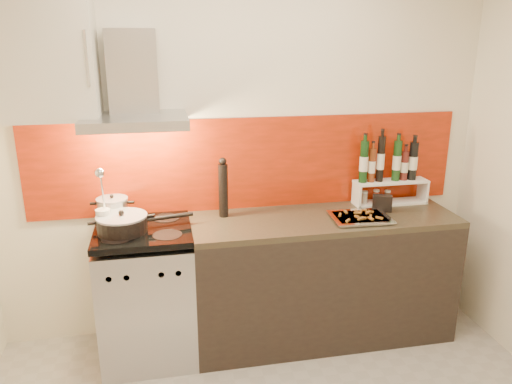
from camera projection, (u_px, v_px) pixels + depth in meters
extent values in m
cube|color=silver|center=(243.00, 152.00, 3.44)|extent=(3.40, 0.02, 2.60)
cube|color=maroon|center=(251.00, 163.00, 3.46)|extent=(3.00, 0.02, 0.64)
cube|color=#B7B7BA|center=(148.00, 297.00, 3.29)|extent=(0.60, 0.60, 0.84)
cube|color=black|center=(148.00, 333.00, 3.05)|extent=(0.50, 0.02, 0.40)
cube|color=#B7B7BA|center=(144.00, 276.00, 2.93)|extent=(0.56, 0.02, 0.12)
cube|color=#FF190C|center=(144.00, 276.00, 2.93)|extent=(0.10, 0.01, 0.04)
cube|color=black|center=(143.00, 231.00, 3.15)|extent=(0.60, 0.60, 0.04)
cube|color=black|center=(321.00, 279.00, 3.51)|extent=(1.80, 0.60, 0.86)
cube|color=black|center=(324.00, 219.00, 3.38)|extent=(1.80, 0.60, 0.04)
cube|color=#B7B7BA|center=(135.00, 121.00, 2.99)|extent=(0.62, 0.50, 0.06)
cube|color=#B7B7BA|center=(133.00, 71.00, 3.05)|extent=(0.30, 0.18, 0.50)
sphere|color=#FFD18C|center=(110.00, 128.00, 2.97)|extent=(0.07, 0.07, 0.07)
sphere|color=#FFD18C|center=(161.00, 126.00, 3.03)|extent=(0.07, 0.07, 0.07)
cube|color=beige|center=(32.00, 57.00, 2.85)|extent=(0.70, 0.35, 0.72)
cylinder|color=#B7B7BA|center=(113.00, 210.00, 3.26)|extent=(0.20, 0.20, 0.14)
cylinder|color=#99999E|center=(112.00, 199.00, 3.24)|extent=(0.20, 0.20, 0.01)
sphere|color=black|center=(112.00, 196.00, 3.23)|extent=(0.03, 0.03, 0.03)
cylinder|color=black|center=(122.00, 225.00, 3.06)|extent=(0.31, 0.31, 0.10)
cylinder|color=#99999E|center=(121.00, 216.00, 3.05)|extent=(0.31, 0.31, 0.01)
sphere|color=black|center=(121.00, 213.00, 3.04)|extent=(0.03, 0.03, 0.03)
cylinder|color=black|center=(170.00, 217.00, 3.17)|extent=(0.29, 0.08, 0.03)
cylinder|color=silver|center=(104.00, 221.00, 3.08)|extent=(0.09, 0.09, 0.15)
cylinder|color=silver|center=(103.00, 191.00, 3.02)|extent=(0.01, 0.07, 0.28)
sphere|color=silver|center=(100.00, 173.00, 2.93)|extent=(0.06, 0.06, 0.06)
cylinder|color=black|center=(223.00, 191.00, 3.32)|extent=(0.06, 0.06, 0.36)
sphere|color=black|center=(223.00, 161.00, 3.26)|extent=(0.05, 0.05, 0.05)
cube|color=white|center=(389.00, 202.00, 3.63)|extent=(0.54, 0.15, 0.01)
cube|color=white|center=(357.00, 195.00, 3.56)|extent=(0.01, 0.15, 0.15)
cube|color=white|center=(423.00, 190.00, 3.66)|extent=(0.02, 0.15, 0.15)
cube|color=white|center=(391.00, 181.00, 3.59)|extent=(0.54, 0.15, 0.02)
cylinder|color=black|center=(364.00, 162.00, 3.50)|extent=(0.06, 0.06, 0.30)
cylinder|color=#602810|center=(372.00, 165.00, 3.52)|extent=(0.05, 0.05, 0.24)
cylinder|color=black|center=(381.00, 159.00, 3.52)|extent=(0.05, 0.05, 0.33)
cylinder|color=#143513|center=(397.00, 161.00, 3.55)|extent=(0.06, 0.06, 0.29)
cylinder|color=#511915|center=(404.00, 166.00, 3.57)|extent=(0.05, 0.05, 0.21)
cylinder|color=black|center=(413.00, 161.00, 3.57)|extent=(0.06, 0.06, 0.27)
cylinder|color=#AEA08D|center=(365.00, 198.00, 3.58)|extent=(0.04, 0.04, 0.08)
cylinder|color=maroon|center=(376.00, 197.00, 3.60)|extent=(0.04, 0.04, 0.08)
cylinder|color=#452F22|center=(387.00, 197.00, 3.62)|extent=(0.04, 0.04, 0.07)
cube|color=black|center=(382.00, 203.00, 3.45)|extent=(0.14, 0.10, 0.11)
cube|color=silver|center=(360.00, 218.00, 3.31)|extent=(0.38, 0.30, 0.01)
cube|color=silver|center=(360.00, 217.00, 3.31)|extent=(0.40, 0.32, 0.01)
cube|color=red|center=(360.00, 217.00, 3.31)|extent=(0.34, 0.25, 0.01)
cube|color=brown|center=(346.00, 212.00, 3.37)|extent=(0.01, 0.05, 0.01)
cube|color=brown|center=(361.00, 219.00, 3.24)|extent=(0.05, 0.03, 0.01)
cube|color=brown|center=(379.00, 218.00, 3.26)|extent=(0.04, 0.04, 0.01)
cube|color=brown|center=(371.00, 216.00, 3.28)|extent=(0.03, 0.05, 0.01)
cube|color=brown|center=(357.00, 213.00, 3.35)|extent=(0.05, 0.02, 0.01)
cube|color=brown|center=(361.00, 211.00, 3.38)|extent=(0.04, 0.04, 0.01)
cube|color=brown|center=(370.00, 211.00, 3.38)|extent=(0.05, 0.04, 0.01)
cube|color=brown|center=(363.00, 218.00, 3.26)|extent=(0.05, 0.04, 0.01)
cube|color=brown|center=(340.00, 215.00, 3.31)|extent=(0.04, 0.05, 0.01)
cube|color=brown|center=(358.00, 212.00, 3.37)|extent=(0.04, 0.04, 0.01)
cube|color=brown|center=(348.00, 220.00, 3.21)|extent=(0.04, 0.04, 0.01)
cube|color=brown|center=(366.00, 211.00, 3.39)|extent=(0.02, 0.05, 0.01)
cube|color=brown|center=(368.00, 213.00, 3.36)|extent=(0.05, 0.03, 0.01)
cube|color=brown|center=(358.00, 217.00, 3.28)|extent=(0.04, 0.05, 0.01)
cube|color=brown|center=(371.00, 219.00, 3.25)|extent=(0.03, 0.05, 0.01)
cube|color=brown|center=(357.00, 211.00, 3.38)|extent=(0.02, 0.05, 0.01)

